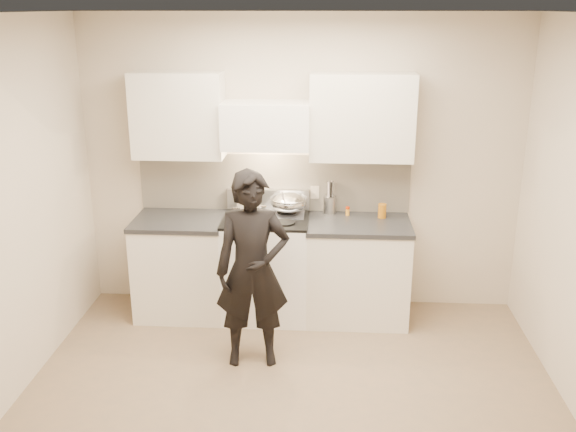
{
  "coord_description": "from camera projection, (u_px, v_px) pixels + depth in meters",
  "views": [
    {
      "loc": [
        0.24,
        -3.98,
        2.74
      ],
      "look_at": [
        -0.08,
        1.05,
        1.09
      ],
      "focal_mm": 40.0,
      "sensor_mm": 36.0,
      "label": 1
    }
  ],
  "objects": [
    {
      "name": "stove",
      "position": [
        266.0,
        266.0,
        5.87
      ],
      "size": [
        0.76,
        0.65,
        0.96
      ],
      "color": "white",
      "rests_on": "ground"
    },
    {
      "name": "counter_left",
      "position": [
        182.0,
        265.0,
        5.92
      ],
      "size": [
        0.82,
        0.67,
        0.92
      ],
      "color": "silver",
      "rests_on": "ground"
    },
    {
      "name": "utensil_crock",
      "position": [
        330.0,
        203.0,
        5.9
      ],
      "size": [
        0.11,
        0.11,
        0.3
      ],
      "color": "#B9B9B9",
      "rests_on": "counter_right"
    },
    {
      "name": "oil_glass",
      "position": [
        382.0,
        211.0,
        5.77
      ],
      "size": [
        0.07,
        0.07,
        0.13
      ],
      "color": "#B06510",
      "rests_on": "counter_right"
    },
    {
      "name": "room_shell",
      "position": [
        285.0,
        177.0,
        4.5
      ],
      "size": [
        4.04,
        3.54,
        2.7
      ],
      "color": "beige",
      "rests_on": "ground"
    },
    {
      "name": "spice_jar",
      "position": [
        348.0,
        211.0,
        5.85
      ],
      "size": [
        0.04,
        0.04,
        0.08
      ],
      "color": "orange",
      "rests_on": "counter_right"
    },
    {
      "name": "person",
      "position": [
        253.0,
        270.0,
        4.97
      ],
      "size": [
        0.62,
        0.45,
        1.58
      ],
      "primitive_type": "imported",
      "rotation": [
        0.0,
        0.0,
        0.13
      ],
      "color": "black",
      "rests_on": "ground"
    },
    {
      "name": "ground_plane",
      "position": [
        289.0,
        404.0,
        4.64
      ],
      "size": [
        4.0,
        4.0,
        0.0
      ],
      "primitive_type": "plane",
      "color": "#856A4C"
    },
    {
      "name": "wok",
      "position": [
        289.0,
        203.0,
        5.79
      ],
      "size": [
        0.34,
        0.42,
        0.27
      ],
      "color": "silver",
      "rests_on": "stove"
    },
    {
      "name": "counter_right",
      "position": [
        357.0,
        270.0,
        5.82
      ],
      "size": [
        0.92,
        0.67,
        0.92
      ],
      "color": "silver",
      "rests_on": "ground"
    },
    {
      "name": "stock_pot",
      "position": [
        249.0,
        213.0,
        5.56
      ],
      "size": [
        0.29,
        0.27,
        0.14
      ],
      "color": "silver",
      "rests_on": "stove"
    }
  ]
}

